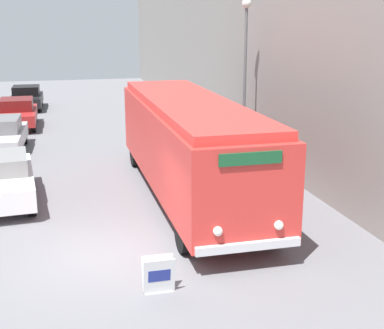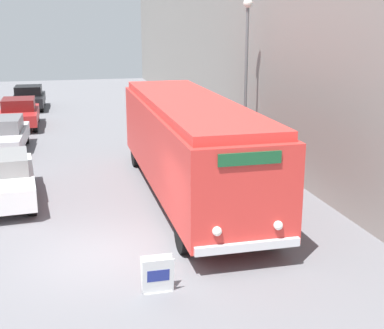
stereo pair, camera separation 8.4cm
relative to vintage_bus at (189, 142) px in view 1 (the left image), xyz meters
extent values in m
plane|color=slate|center=(-3.08, -3.93, -1.82)|extent=(80.00, 80.00, 0.00)
cube|color=gray|center=(4.15, 6.07, 2.08)|extent=(0.30, 60.00, 7.78)
cylinder|color=black|center=(-1.15, -4.14, -1.29)|extent=(0.28, 1.05, 1.05)
cylinder|color=black|center=(1.15, -4.14, -1.29)|extent=(0.28, 1.05, 1.05)
cylinder|color=black|center=(-1.15, 4.16, -1.29)|extent=(0.28, 1.05, 1.05)
cylinder|color=black|center=(1.15, 4.16, -1.29)|extent=(0.28, 1.05, 1.05)
cube|color=red|center=(0.00, 0.01, -0.09)|extent=(2.63, 11.10, 2.41)
cube|color=red|center=(0.00, 0.01, 1.24)|extent=(2.42, 10.66, 0.24)
cube|color=silver|center=(0.00, -5.60, -1.17)|extent=(2.50, 0.12, 0.20)
sphere|color=white|center=(-0.72, -5.57, -0.74)|extent=(0.22, 0.22, 0.22)
sphere|color=white|center=(0.72, -5.57, -0.74)|extent=(0.22, 0.22, 0.22)
cube|color=#19512D|center=(0.00, -5.56, 0.87)|extent=(1.45, 0.06, 0.28)
cube|color=gray|center=(-2.14, -5.99, -1.81)|extent=(0.61, 0.18, 0.01)
cube|color=white|center=(-2.14, -6.06, -1.42)|extent=(0.68, 0.16, 0.80)
cube|color=white|center=(-2.14, -5.92, -1.42)|extent=(0.68, 0.16, 0.80)
cube|color=navy|center=(-2.14, -6.08, -1.40)|extent=(0.47, 0.05, 0.28)
cylinder|color=#595E60|center=(3.23, 3.90, 1.21)|extent=(0.12, 0.12, 6.05)
sphere|color=silver|center=(3.23, 3.90, 4.35)|extent=(0.36, 0.36, 0.36)
cylinder|color=black|center=(-4.90, -0.60, -1.50)|extent=(0.22, 0.64, 0.64)
cylinder|color=black|center=(-5.12, 2.48, -1.50)|extent=(0.22, 0.64, 0.64)
cube|color=silver|center=(-5.84, 0.88, -1.16)|extent=(2.24, 4.62, 0.67)
cube|color=gray|center=(-5.84, 0.99, -0.56)|extent=(1.77, 2.14, 0.52)
cylinder|color=black|center=(-5.68, 6.05, -1.48)|extent=(0.22, 0.67, 0.67)
cylinder|color=black|center=(-5.56, 9.23, -1.48)|extent=(0.22, 0.67, 0.67)
cube|color=#B7B7BC|center=(-6.39, 7.67, -1.18)|extent=(1.98, 4.65, 0.59)
cube|color=slate|center=(-6.38, 7.78, -0.60)|extent=(1.61, 2.12, 0.58)
cylinder|color=black|center=(-5.24, 11.82, -1.46)|extent=(0.22, 0.72, 0.72)
cylinder|color=black|center=(-6.91, 14.68, -1.46)|extent=(0.22, 0.72, 0.72)
cylinder|color=black|center=(-5.24, 14.68, -1.46)|extent=(0.22, 0.72, 0.72)
cube|color=#A52323|center=(-6.07, 13.25, -1.16)|extent=(1.93, 4.27, 0.58)
cube|color=#5B1313|center=(-6.07, 13.36, -0.57)|extent=(1.64, 1.92, 0.60)
cylinder|color=black|center=(-6.71, 18.14, -1.50)|extent=(0.22, 0.62, 0.62)
cylinder|color=black|center=(-5.07, 18.11, -1.50)|extent=(0.22, 0.62, 0.62)
cylinder|color=black|center=(-6.65, 20.77, -1.50)|extent=(0.22, 0.62, 0.62)
cylinder|color=black|center=(-5.02, 20.73, -1.50)|extent=(0.22, 0.62, 0.62)
cube|color=black|center=(-5.86, 19.44, -1.22)|extent=(1.98, 4.06, 0.58)
cube|color=black|center=(-5.86, 19.54, -0.63)|extent=(1.65, 1.84, 0.58)
camera|label=1|loc=(-3.97, -16.07, 3.79)|focal=50.00mm
camera|label=2|loc=(-3.89, -16.09, 3.79)|focal=50.00mm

